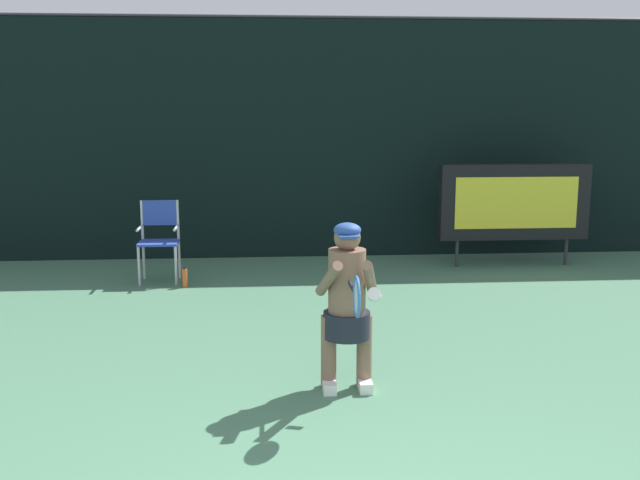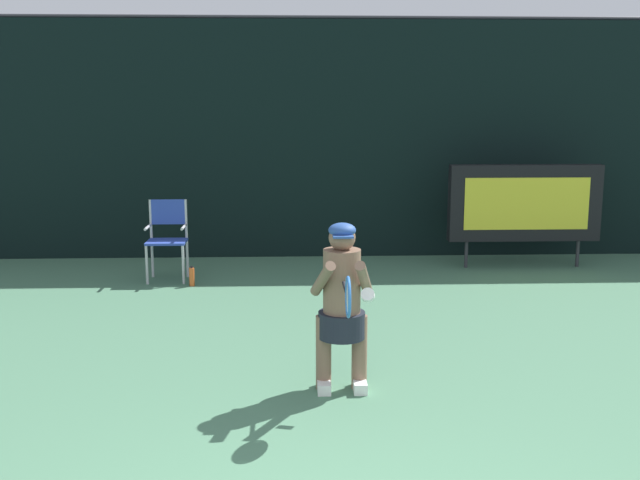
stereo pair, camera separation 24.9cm
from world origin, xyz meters
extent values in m
cube|color=black|center=(0.00, 8.50, 1.80)|extent=(18.00, 0.12, 3.60)
cylinder|color=#38383D|center=(0.00, 8.50, 3.63)|extent=(18.00, 0.05, 0.05)
cube|color=black|center=(3.29, 7.56, 0.95)|extent=(2.20, 0.20, 1.10)
cube|color=gold|center=(3.29, 7.45, 0.95)|extent=(1.80, 0.01, 0.75)
cylinder|color=#2D2D33|center=(2.47, 7.56, 0.20)|extent=(0.05, 0.05, 0.40)
cylinder|color=#2D2D33|center=(4.12, 7.56, 0.20)|extent=(0.05, 0.05, 0.40)
cylinder|color=#B7B7BC|center=(-2.00, 6.73, 0.26)|extent=(0.04, 0.04, 0.52)
cylinder|color=#B7B7BC|center=(-1.52, 6.73, 0.26)|extent=(0.04, 0.04, 0.52)
cylinder|color=#B7B7BC|center=(-2.00, 7.13, 0.26)|extent=(0.04, 0.04, 0.52)
cylinder|color=#B7B7BC|center=(-1.52, 7.13, 0.26)|extent=(0.04, 0.04, 0.52)
cube|color=#2C44A3|center=(-1.76, 6.93, 0.54)|extent=(0.52, 0.44, 0.03)
cylinder|color=#B7B7BC|center=(-2.00, 7.13, 0.80)|extent=(0.04, 0.04, 0.56)
cylinder|color=#B7B7BC|center=(-1.52, 7.13, 0.80)|extent=(0.04, 0.04, 0.56)
cube|color=#2C44A3|center=(-1.76, 7.13, 0.91)|extent=(0.48, 0.02, 0.34)
cylinder|color=#B7B7BC|center=(-2.00, 6.93, 0.74)|extent=(0.04, 0.44, 0.04)
cylinder|color=#B7B7BC|center=(-1.52, 6.93, 0.74)|extent=(0.04, 0.44, 0.04)
cylinder|color=#DA5D26|center=(-1.39, 6.61, 0.12)|extent=(0.07, 0.07, 0.24)
cylinder|color=black|center=(-1.39, 6.61, 0.25)|extent=(0.03, 0.03, 0.03)
cube|color=white|center=(0.18, 2.95, 0.04)|extent=(0.11, 0.26, 0.09)
cube|color=white|center=(0.48, 2.95, 0.04)|extent=(0.11, 0.26, 0.09)
cylinder|color=brown|center=(0.18, 3.00, 0.32)|extent=(0.13, 0.13, 0.63)
cylinder|color=brown|center=(0.48, 3.00, 0.32)|extent=(0.13, 0.13, 0.63)
cylinder|color=black|center=(0.33, 3.00, 0.56)|extent=(0.39, 0.39, 0.22)
cylinder|color=brown|center=(0.33, 3.00, 0.91)|extent=(0.31, 0.31, 0.56)
sphere|color=brown|center=(0.33, 3.00, 1.29)|extent=(0.22, 0.22, 0.22)
ellipsoid|color=#284C93|center=(0.33, 3.00, 1.35)|extent=(0.22, 0.22, 0.12)
cube|color=#284C93|center=(0.33, 2.90, 1.32)|extent=(0.17, 0.12, 0.02)
cylinder|color=brown|center=(0.16, 2.83, 0.99)|extent=(0.20, 0.48, 0.37)
cylinder|color=brown|center=(0.49, 2.83, 0.99)|extent=(0.20, 0.48, 0.37)
cylinder|color=white|center=(0.51, 2.71, 0.88)|extent=(0.13, 0.13, 0.12)
cylinder|color=black|center=(0.33, 2.68, 0.96)|extent=(0.03, 0.28, 0.03)
torus|color=#2D6AB9|center=(0.33, 2.37, 0.96)|extent=(0.02, 0.31, 0.31)
ellipsoid|color=silver|center=(0.33, 2.37, 0.96)|extent=(0.01, 0.26, 0.26)
camera|label=1|loc=(-0.34, -2.86, 2.37)|focal=41.37mm
camera|label=2|loc=(-0.09, -2.87, 2.37)|focal=41.37mm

